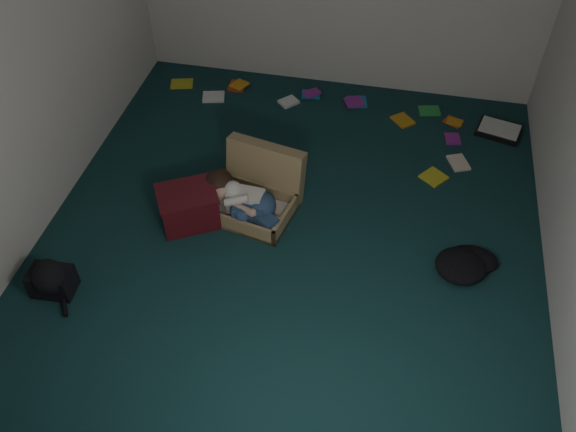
% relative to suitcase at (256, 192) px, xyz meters
% --- Properties ---
extents(floor, '(4.50, 4.50, 0.00)m').
position_rel_suitcase_xyz_m(floor, '(0.36, -0.27, -0.15)').
color(floor, '#113132').
rests_on(floor, ground).
extents(wall_front, '(4.50, 0.00, 4.50)m').
position_rel_suitcase_xyz_m(wall_front, '(0.36, -2.52, 1.15)').
color(wall_front, silver).
rests_on(wall_front, ground).
extents(wall_left, '(0.00, 4.50, 4.50)m').
position_rel_suitcase_xyz_m(wall_left, '(-1.64, -0.27, 1.15)').
color(wall_left, silver).
rests_on(wall_left, ground).
extents(suitcase, '(0.81, 0.80, 0.50)m').
position_rel_suitcase_xyz_m(suitcase, '(0.00, 0.00, 0.00)').
color(suitcase, '#A28959').
rests_on(suitcase, floor).
extents(person, '(0.71, 0.47, 0.31)m').
position_rel_suitcase_xyz_m(person, '(-0.08, -0.16, 0.04)').
color(person, white).
rests_on(person, suitcase).
extents(maroon_bin, '(0.59, 0.55, 0.32)m').
position_rel_suitcase_xyz_m(maroon_bin, '(-0.50, -0.30, 0.01)').
color(maroon_bin, '#4B0F15').
rests_on(maroon_bin, floor).
extents(backpack, '(0.40, 0.33, 0.23)m').
position_rel_suitcase_xyz_m(backpack, '(-1.26, -1.20, -0.04)').
color(backpack, black).
rests_on(backpack, floor).
extents(clothing_pile, '(0.48, 0.43, 0.13)m').
position_rel_suitcase_xyz_m(clothing_pile, '(1.72, -0.41, -0.09)').
color(clothing_pile, black).
rests_on(clothing_pile, floor).
extents(paper_tray, '(0.47, 0.40, 0.06)m').
position_rel_suitcase_xyz_m(paper_tray, '(2.06, 1.45, -0.12)').
color(paper_tray, black).
rests_on(paper_tray, floor).
extents(book_scatter, '(3.10, 1.28, 0.02)m').
position_rel_suitcase_xyz_m(book_scatter, '(0.58, 1.41, -0.14)').
color(book_scatter, gold).
rests_on(book_scatter, floor).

